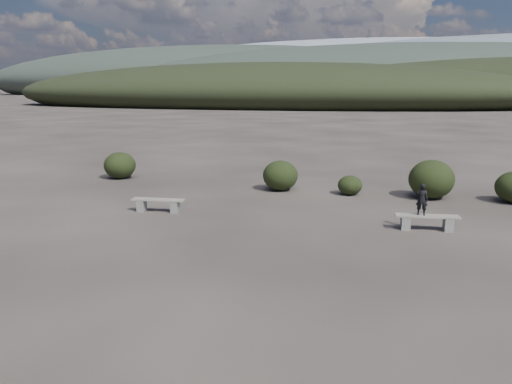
% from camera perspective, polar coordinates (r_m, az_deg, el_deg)
% --- Properties ---
extents(ground, '(1200.00, 1200.00, 0.00)m').
position_cam_1_polar(ground, '(10.50, -5.43, -9.70)').
color(ground, '#2C2622').
rests_on(ground, ground).
extents(bench_left, '(1.69, 0.55, 0.42)m').
position_cam_1_polar(bench_left, '(15.99, -11.12, -1.35)').
color(bench_left, '#65625E').
rests_on(bench_left, ground).
extents(bench_right, '(1.74, 0.59, 0.43)m').
position_cam_1_polar(bench_right, '(14.46, 18.95, -3.16)').
color(bench_right, '#65625E').
rests_on(bench_right, ground).
extents(seated_person, '(0.35, 0.25, 0.87)m').
position_cam_1_polar(seated_person, '(14.29, 18.43, -0.81)').
color(seated_person, black).
rests_on(seated_person, bench_right).
extents(shrub_b, '(1.33, 1.33, 1.14)m').
position_cam_1_polar(shrub_b, '(18.93, 2.80, 1.90)').
color(shrub_b, black).
rests_on(shrub_b, ground).
extents(shrub_c, '(0.89, 0.89, 0.71)m').
position_cam_1_polar(shrub_c, '(18.48, 10.69, 0.77)').
color(shrub_c, black).
rests_on(shrub_c, ground).
extents(shrub_d, '(1.56, 1.56, 1.37)m').
position_cam_1_polar(shrub_d, '(18.57, 19.41, 1.38)').
color(shrub_d, black).
rests_on(shrub_d, ground).
extents(shrub_f, '(1.34, 1.34, 1.13)m').
position_cam_1_polar(shrub_f, '(22.19, -15.30, 2.96)').
color(shrub_f, black).
rests_on(shrub_f, ground).
extents(mountain_ridges, '(500.00, 400.00, 56.00)m').
position_cam_1_polar(mountain_ridges, '(348.36, 14.77, 12.67)').
color(mountain_ridges, black).
rests_on(mountain_ridges, ground).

